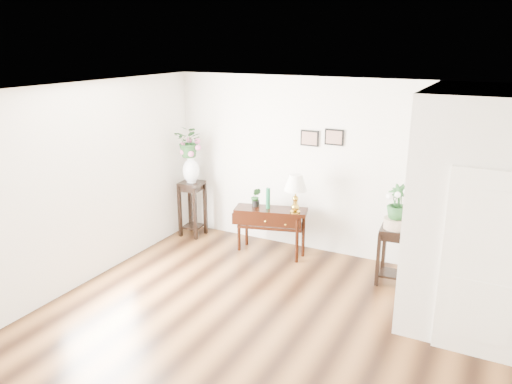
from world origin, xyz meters
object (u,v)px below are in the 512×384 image
Objects in this scene: plant_stand_b at (393,256)px; table_lamp at (296,191)px; plant_stand_a at (193,209)px; console_table at (271,231)px.

table_lamp is at bearing 174.10° from plant_stand_b.
table_lamp is 2.08m from plant_stand_a.
plant_stand_a is at bearing 175.84° from plant_stand_b.
table_lamp is (0.42, 0.00, 0.73)m from console_table.
console_table is at bearing -3.51° from plant_stand_a.
plant_stand_a reaches higher than plant_stand_b.
table_lamp is at bearing -15.46° from console_table.
plant_stand_a is 3.56m from plant_stand_b.
plant_stand_a is 1.17× the size of plant_stand_b.
plant_stand_a is at bearing 161.03° from console_table.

